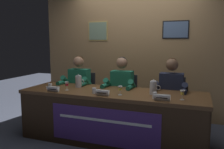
{
  "coord_description": "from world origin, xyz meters",
  "views": [
    {
      "loc": [
        1.16,
        -3.15,
        1.47
      ],
      "look_at": [
        0.0,
        0.0,
        1.0
      ],
      "focal_mm": 36.97,
      "sensor_mm": 36.0,
      "label": 1
    }
  ],
  "objects_px": {
    "water_cup_center": "(94,91)",
    "water_cup_right": "(155,96)",
    "water_cup_left": "(50,87)",
    "nameplate_right": "(162,98)",
    "nameplate_left": "(53,89)",
    "panelist_left": "(77,85)",
    "chair_center": "(124,102)",
    "water_pitcher_right_side": "(153,88)",
    "juice_glass_left": "(67,84)",
    "panelist_right": "(171,92)",
    "conference_table": "(109,109)",
    "water_pitcher_left_side": "(79,81)",
    "chair_left": "(83,98)",
    "chair_right": "(171,106)",
    "panelist_center": "(121,88)",
    "juice_glass_right": "(182,93)",
    "juice_glass_center": "(120,89)",
    "nameplate_center": "(102,93)"
  },
  "relations": [
    {
      "from": "water_cup_center",
      "to": "water_cup_right",
      "type": "xyz_separation_m",
      "value": [
        0.85,
        0.0,
        0.0
      ]
    },
    {
      "from": "water_cup_left",
      "to": "nameplate_right",
      "type": "xyz_separation_m",
      "value": [
        1.74,
        -0.14,
        0.0
      ]
    },
    {
      "from": "nameplate_left",
      "to": "panelist_left",
      "type": "bearing_deg",
      "value": 90.68
    },
    {
      "from": "chair_center",
      "to": "water_pitcher_right_side",
      "type": "height_order",
      "value": "water_pitcher_right_side"
    },
    {
      "from": "juice_glass_left",
      "to": "panelist_right",
      "type": "height_order",
      "value": "panelist_right"
    },
    {
      "from": "juice_glass_left",
      "to": "water_pitcher_right_side",
      "type": "xyz_separation_m",
      "value": [
        1.28,
        0.17,
        0.01
      ]
    },
    {
      "from": "conference_table",
      "to": "water_pitcher_left_side",
      "type": "height_order",
      "value": "water_pitcher_left_side"
    },
    {
      "from": "water_pitcher_left_side",
      "to": "water_pitcher_right_side",
      "type": "bearing_deg",
      "value": -4.4
    },
    {
      "from": "nameplate_left",
      "to": "water_pitcher_right_side",
      "type": "xyz_separation_m",
      "value": [
        1.41,
        0.34,
        0.05
      ]
    },
    {
      "from": "panelist_left",
      "to": "water_cup_center",
      "type": "distance_m",
      "value": 0.92
    },
    {
      "from": "chair_left",
      "to": "panelist_right",
      "type": "xyz_separation_m",
      "value": [
        1.62,
        -0.2,
        0.28
      ]
    },
    {
      "from": "water_cup_center",
      "to": "water_pitcher_right_side",
      "type": "height_order",
      "value": "water_pitcher_right_side"
    },
    {
      "from": "chair_right",
      "to": "water_pitcher_left_side",
      "type": "relative_size",
      "value": 4.32
    },
    {
      "from": "water_cup_left",
      "to": "nameplate_right",
      "type": "bearing_deg",
      "value": -4.63
    },
    {
      "from": "panelist_center",
      "to": "juice_glass_right",
      "type": "height_order",
      "value": "panelist_center"
    },
    {
      "from": "panelist_left",
      "to": "water_cup_left",
      "type": "xyz_separation_m",
      "value": [
        -0.15,
        -0.59,
        0.07
      ]
    },
    {
      "from": "juice_glass_left",
      "to": "juice_glass_center",
      "type": "xyz_separation_m",
      "value": [
        0.86,
        -0.03,
        0.0
      ]
    },
    {
      "from": "nameplate_right",
      "to": "conference_table",
      "type": "bearing_deg",
      "value": 164.51
    },
    {
      "from": "nameplate_left",
      "to": "juice_glass_left",
      "type": "xyz_separation_m",
      "value": [
        0.13,
        0.17,
        0.05
      ]
    },
    {
      "from": "chair_right",
      "to": "water_pitcher_left_side",
      "type": "xyz_separation_m",
      "value": [
        -1.42,
        -0.51,
        0.4
      ]
    },
    {
      "from": "nameplate_left",
      "to": "juice_glass_right",
      "type": "distance_m",
      "value": 1.82
    },
    {
      "from": "chair_left",
      "to": "juice_glass_right",
      "type": "distance_m",
      "value": 2.02
    },
    {
      "from": "panelist_right",
      "to": "water_pitcher_left_side",
      "type": "relative_size",
      "value": 5.88
    },
    {
      "from": "juice_glass_center",
      "to": "nameplate_center",
      "type": "bearing_deg",
      "value": -148.87
    },
    {
      "from": "nameplate_left",
      "to": "water_pitcher_right_side",
      "type": "height_order",
      "value": "water_pitcher_right_side"
    },
    {
      "from": "panelist_center",
      "to": "water_pitcher_right_side",
      "type": "height_order",
      "value": "panelist_center"
    },
    {
      "from": "conference_table",
      "to": "chair_center",
      "type": "distance_m",
      "value": 0.72
    },
    {
      "from": "water_pitcher_right_side",
      "to": "chair_center",
      "type": "bearing_deg",
      "value": 135.46
    },
    {
      "from": "conference_table",
      "to": "water_cup_left",
      "type": "height_order",
      "value": "water_cup_left"
    },
    {
      "from": "conference_table",
      "to": "chair_left",
      "type": "distance_m",
      "value": 1.08
    },
    {
      "from": "juice_glass_center",
      "to": "nameplate_right",
      "type": "xyz_separation_m",
      "value": [
        0.59,
        -0.13,
        -0.05
      ]
    },
    {
      "from": "nameplate_right",
      "to": "juice_glass_center",
      "type": "bearing_deg",
      "value": 167.41
    },
    {
      "from": "juice_glass_left",
      "to": "nameplate_center",
      "type": "relative_size",
      "value": 0.64
    },
    {
      "from": "panelist_center",
      "to": "panelist_right",
      "type": "bearing_deg",
      "value": 0.0
    },
    {
      "from": "water_pitcher_right_side",
      "to": "nameplate_right",
      "type": "bearing_deg",
      "value": -63.08
    },
    {
      "from": "conference_table",
      "to": "chair_right",
      "type": "xyz_separation_m",
      "value": [
        0.81,
        0.72,
        -0.07
      ]
    },
    {
      "from": "juice_glass_right",
      "to": "chair_center",
      "type": "bearing_deg",
      "value": 142.09
    },
    {
      "from": "water_cup_left",
      "to": "water_pitcher_right_side",
      "type": "distance_m",
      "value": 1.58
    },
    {
      "from": "panelist_center",
      "to": "juice_glass_right",
      "type": "relative_size",
      "value": 9.96
    },
    {
      "from": "nameplate_left",
      "to": "water_pitcher_left_side",
      "type": "distance_m",
      "value": 0.48
    },
    {
      "from": "water_cup_left",
      "to": "water_cup_center",
      "type": "distance_m",
      "value": 0.79
    },
    {
      "from": "chair_right",
      "to": "water_pitcher_left_side",
      "type": "bearing_deg",
      "value": -160.22
    },
    {
      "from": "nameplate_right",
      "to": "chair_right",
      "type": "bearing_deg",
      "value": 88.32
    },
    {
      "from": "panelist_center",
      "to": "nameplate_right",
      "type": "height_order",
      "value": "panelist_center"
    },
    {
      "from": "nameplate_left",
      "to": "chair_center",
      "type": "xyz_separation_m",
      "value": [
        0.8,
        0.95,
        -0.35
      ]
    },
    {
      "from": "panelist_right",
      "to": "water_pitcher_right_side",
      "type": "relative_size",
      "value": 5.88
    },
    {
      "from": "conference_table",
      "to": "nameplate_right",
      "type": "distance_m",
      "value": 0.86
    },
    {
      "from": "panelist_center",
      "to": "water_cup_center",
      "type": "relative_size",
      "value": 14.52
    },
    {
      "from": "conference_table",
      "to": "panelist_left",
      "type": "xyz_separation_m",
      "value": [
        -0.81,
        0.52,
        0.21
      ]
    },
    {
      "from": "nameplate_left",
      "to": "water_cup_left",
      "type": "distance_m",
      "value": 0.22
    }
  ]
}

